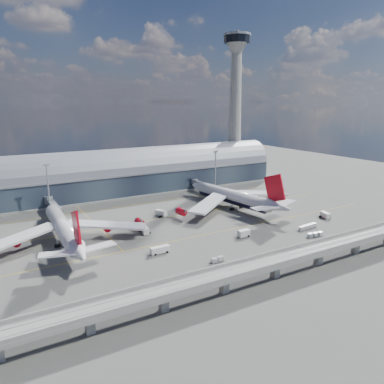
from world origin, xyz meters
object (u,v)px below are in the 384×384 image
floodlight_mast_right (215,170)px  cargo_train_0 (217,260)px  cargo_train_2 (315,235)px  service_truck_0 (145,230)px  service_truck_3 (325,215)px  service_truck_5 (161,213)px  floodlight_mast_left (48,188)px  airliner_right (234,197)px  control_tower (235,107)px  airliner_left (64,230)px  cargo_train_1 (308,227)px  service_truck_1 (244,233)px  service_truck_2 (160,250)px  service_truck_4 (253,194)px

floodlight_mast_right → cargo_train_0: (-59.65, -91.05, -12.72)m
cargo_train_0 → cargo_train_2: 50.02m
service_truck_0 → service_truck_3: size_ratio=1.23×
service_truck_0 → service_truck_5: bearing=57.1°
floodlight_mast_left → airliner_right: (86.79, -37.74, -7.56)m
cargo_train_2 → control_tower: bearing=-29.0°
cargo_train_2 → airliner_left: bearing=56.4°
floodlight_mast_right → cargo_train_1: (-4.83, -81.72, -12.68)m
airliner_left → cargo_train_1: size_ratio=6.45×
cargo_train_1 → floodlight_mast_right: bearing=2.4°
service_truck_1 → service_truck_2: (-38.02, 1.77, -0.12)m
floodlight_mast_left → service_truck_5: size_ratio=3.86×
airliner_left → airliner_right: 89.77m
floodlight_mast_right → service_truck_3: bearing=-78.5°
service_truck_2 → service_truck_5: service_truck_5 is taller
airliner_left → service_truck_0: 33.22m
floodlight_mast_left → cargo_train_0: floodlight_mast_left is taller
service_truck_2 → service_truck_5: 47.18m
control_tower → service_truck_4: size_ratio=17.53×
floodlight_mast_left → service_truck_2: bearing=-70.4°
service_truck_5 → cargo_train_2: size_ratio=0.86×
floodlight_mast_left → service_truck_3: floodlight_mast_left is taller
service_truck_2 → service_truck_3: (88.89, -0.71, 0.00)m
control_tower → service_truck_5: 117.40m
airliner_left → service_truck_4: airliner_left is taller
service_truck_5 → service_truck_2: bearing=-138.5°
floodlight_mast_right → service_truck_3: size_ratio=4.18×
airliner_right → service_truck_0: 58.14m
service_truck_0 → service_truck_4: (81.16, 26.59, 0.04)m
service_truck_3 → cargo_train_0: (-74.75, -16.68, -0.51)m
airliner_right → floodlight_mast_left: bearing=149.1°
cargo_train_2 → service_truck_0: bearing=47.8°
airliner_left → service_truck_0: airliner_left is taller
floodlight_mast_right → service_truck_4: size_ratio=4.37×
floodlight_mast_left → airliner_right: size_ratio=0.35×
service_truck_4 → cargo_train_1: 60.53m
service_truck_0 → service_truck_2: (-3.93, -23.68, -0.13)m
control_tower → service_truck_2: 157.14m
service_truck_2 → service_truck_3: bearing=-91.0°
service_truck_4 → cargo_train_0: bearing=-149.7°
airliner_left → cargo_train_2: airliner_left is taller
floodlight_mast_right → service_truck_2: 104.98m
floodlight_mast_left → airliner_left: size_ratio=0.36×
floodlight_mast_right → service_truck_4: floodlight_mast_right is taller
service_truck_1 → cargo_train_2: 30.09m
service_truck_3 → service_truck_5: 80.67m
service_truck_1 → cargo_train_2: bearing=-121.6°
control_tower → service_truck_3: 115.75m
cargo_train_0 → cargo_train_2: cargo_train_0 is taller
service_truck_0 → service_truck_4: service_truck_4 is taller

